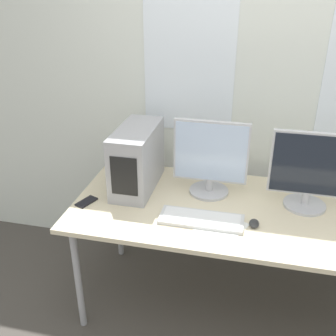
{
  "coord_description": "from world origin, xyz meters",
  "views": [
    {
      "loc": [
        -0.11,
        -1.51,
        1.94
      ],
      "look_at": [
        -0.56,
        0.43,
        0.96
      ],
      "focal_mm": 42.0,
      "sensor_mm": 36.0,
      "label": 1
    }
  ],
  "objects_px": {
    "pc_tower": "(137,158)",
    "monitor_main": "(210,158)",
    "mouse": "(254,223)",
    "keyboard": "(201,219)",
    "monitor_right_near": "(310,171)",
    "cell_phone": "(86,202)"
  },
  "relations": [
    {
      "from": "pc_tower",
      "to": "monitor_main",
      "type": "relative_size",
      "value": 1.09
    },
    {
      "from": "pc_tower",
      "to": "monitor_main",
      "type": "distance_m",
      "value": 0.45
    },
    {
      "from": "pc_tower",
      "to": "mouse",
      "type": "bearing_deg",
      "value": -20.84
    },
    {
      "from": "pc_tower",
      "to": "keyboard",
      "type": "distance_m",
      "value": 0.57
    },
    {
      "from": "monitor_right_near",
      "to": "keyboard",
      "type": "xyz_separation_m",
      "value": [
        -0.56,
        -0.29,
        -0.21
      ]
    },
    {
      "from": "monitor_right_near",
      "to": "mouse",
      "type": "relative_size",
      "value": 5.45
    },
    {
      "from": "monitor_main",
      "to": "keyboard",
      "type": "xyz_separation_m",
      "value": [
        0.0,
        -0.32,
        -0.22
      ]
    },
    {
      "from": "keyboard",
      "to": "mouse",
      "type": "height_order",
      "value": "mouse"
    },
    {
      "from": "pc_tower",
      "to": "cell_phone",
      "type": "bearing_deg",
      "value": -132.42
    },
    {
      "from": "monitor_right_near",
      "to": "mouse",
      "type": "bearing_deg",
      "value": -136.11
    },
    {
      "from": "monitor_right_near",
      "to": "pc_tower",
      "type": "bearing_deg",
      "value": 179.31
    },
    {
      "from": "monitor_right_near",
      "to": "keyboard",
      "type": "height_order",
      "value": "monitor_right_near"
    },
    {
      "from": "keyboard",
      "to": "mouse",
      "type": "relative_size",
      "value": 5.47
    },
    {
      "from": "mouse",
      "to": "cell_phone",
      "type": "relative_size",
      "value": 0.58
    },
    {
      "from": "monitor_right_near",
      "to": "cell_phone",
      "type": "height_order",
      "value": "monitor_right_near"
    },
    {
      "from": "cell_phone",
      "to": "keyboard",
      "type": "bearing_deg",
      "value": 18.17
    },
    {
      "from": "monitor_main",
      "to": "monitor_right_near",
      "type": "height_order",
      "value": "monitor_main"
    },
    {
      "from": "cell_phone",
      "to": "monitor_right_near",
      "type": "bearing_deg",
      "value": 32.67
    },
    {
      "from": "monitor_main",
      "to": "cell_phone",
      "type": "xyz_separation_m",
      "value": [
        -0.68,
        -0.28,
        -0.22
      ]
    },
    {
      "from": "keyboard",
      "to": "cell_phone",
      "type": "relative_size",
      "value": 3.16
    },
    {
      "from": "pc_tower",
      "to": "cell_phone",
      "type": "distance_m",
      "value": 0.4
    },
    {
      "from": "keyboard",
      "to": "cell_phone",
      "type": "height_order",
      "value": "keyboard"
    }
  ]
}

